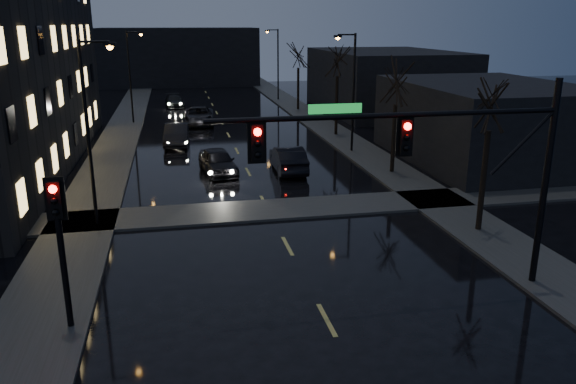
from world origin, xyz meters
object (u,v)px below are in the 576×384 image
oncoming_car_b (177,135)px  oncoming_car_c (199,116)px  lead_car (288,159)px  oncoming_car_d (175,101)px  oncoming_car_a (218,161)px

oncoming_car_b → oncoming_car_c: 8.79m
lead_car → oncoming_car_d: bearing=-76.2°
oncoming_car_b → oncoming_car_c: size_ratio=0.84×
oncoming_car_a → lead_car: size_ratio=0.93×
oncoming_car_d → oncoming_car_c: bearing=-85.8°
oncoming_car_a → lead_car: 4.21m
oncoming_car_a → oncoming_car_c: (-0.29, 17.28, 0.03)m
oncoming_car_a → oncoming_car_d: bearing=86.5°
oncoming_car_a → lead_car: lead_car is taller
oncoming_car_b → lead_car: size_ratio=1.00×
oncoming_car_c → oncoming_car_a: bearing=-85.2°
oncoming_car_b → oncoming_car_d: 20.08m
oncoming_car_c → lead_car: oncoming_car_c is taller
oncoming_car_a → oncoming_car_d: oncoming_car_a is taller
oncoming_car_b → oncoming_car_d: size_ratio=1.06×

